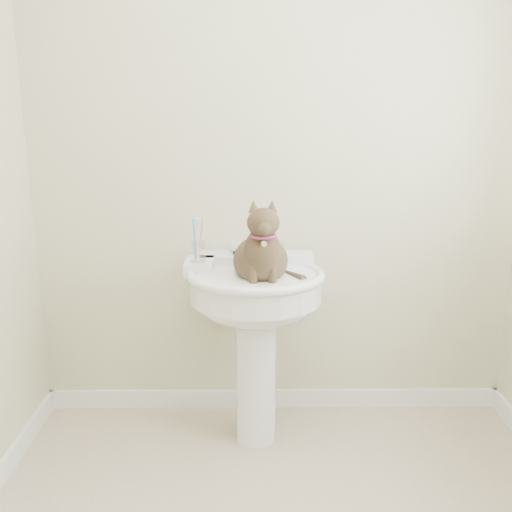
{
  "coord_description": "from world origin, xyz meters",
  "views": [
    {
      "loc": [
        -0.11,
        -1.45,
        1.43
      ],
      "look_at": [
        -0.09,
        0.78,
        0.85
      ],
      "focal_mm": 40.0,
      "sensor_mm": 36.0,
      "label": 1
    }
  ],
  "objects": [
    {
      "name": "faucet",
      "position": [
        -0.09,
        0.95,
        0.85
      ],
      "size": [
        0.28,
        0.12,
        0.14
      ],
      "color": "silver",
      "rests_on": "pedestal_sink"
    },
    {
      "name": "baseboard_back",
      "position": [
        0.0,
        1.09,
        0.04
      ],
      "size": [
        2.2,
        0.02,
        0.09
      ],
      "primitive_type": "cube",
      "color": "white",
      "rests_on": "floor"
    },
    {
      "name": "pedestal_sink",
      "position": [
        -0.09,
        0.81,
        0.63
      ],
      "size": [
        0.59,
        0.57,
        0.81
      ],
      "color": "white",
      "rests_on": "floor"
    },
    {
      "name": "toothbrush_cup",
      "position": [
        -0.33,
        0.84,
        0.86
      ],
      "size": [
        0.07,
        0.07,
        0.18
      ],
      "rotation": [
        0.0,
        0.0,
        -0.17
      ],
      "color": "silver",
      "rests_on": "pedestal_sink"
    },
    {
      "name": "wall_front",
      "position": [
        0.0,
        -1.1,
        1.25
      ],
      "size": [
        2.2,
        0.0,
        2.5
      ],
      "primitive_type": null,
      "color": "beige",
      "rests_on": "ground"
    },
    {
      "name": "soap_bar",
      "position": [
        -0.05,
        1.04,
        0.82
      ],
      "size": [
        0.1,
        0.08,
        0.03
      ],
      "primitive_type": "cube",
      "rotation": [
        0.0,
        0.0,
        0.26
      ],
      "color": "gold",
      "rests_on": "pedestal_sink"
    },
    {
      "name": "cat",
      "position": [
        -0.07,
        0.76,
        0.86
      ],
      "size": [
        0.24,
        0.31,
        0.45
      ],
      "rotation": [
        0.0,
        0.0,
        0.06
      ],
      "color": "#4C3B25",
      "rests_on": "pedestal_sink"
    },
    {
      "name": "wall_back",
      "position": [
        0.0,
        1.1,
        1.25
      ],
      "size": [
        2.2,
        0.0,
        2.5
      ],
      "primitive_type": null,
      "color": "beige",
      "rests_on": "ground"
    }
  ]
}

